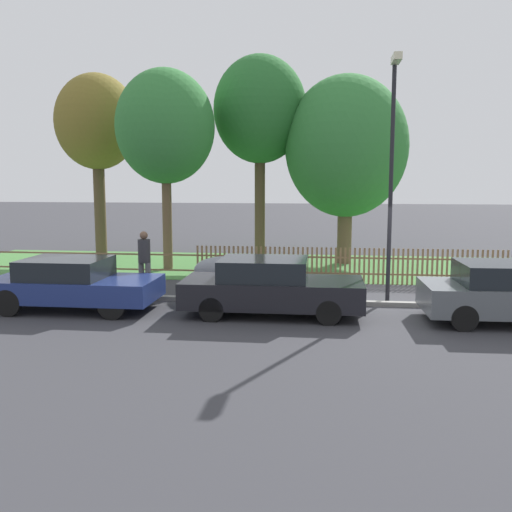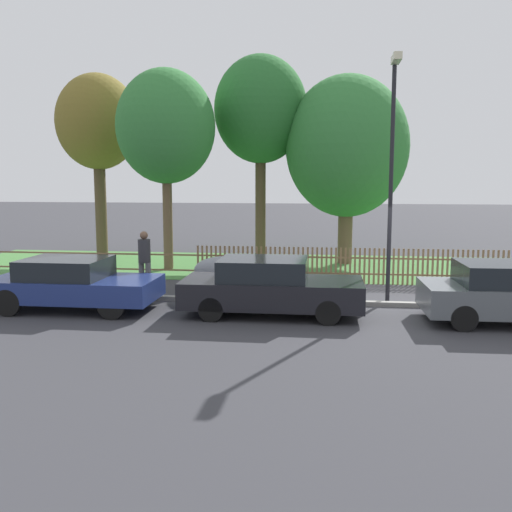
% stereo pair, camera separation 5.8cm
% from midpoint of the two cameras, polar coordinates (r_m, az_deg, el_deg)
% --- Properties ---
extents(ground_plane, '(120.00, 120.00, 0.00)m').
position_cam_midpoint_polar(ground_plane, '(14.87, 13.55, -5.01)').
color(ground_plane, '#38383D').
extents(kerb_stone, '(31.45, 0.20, 0.12)m').
position_cam_midpoint_polar(kerb_stone, '(14.95, 13.52, -4.71)').
color(kerb_stone, gray).
rests_on(kerb_stone, ground).
extents(grass_strip, '(31.45, 6.61, 0.01)m').
position_cam_midpoint_polar(grass_strip, '(21.19, 11.66, -1.16)').
color(grass_strip, '#477F3D').
rests_on(grass_strip, ground).
extents(park_fence, '(31.45, 0.05, 1.12)m').
position_cam_midpoint_polar(park_fence, '(17.86, 12.51, -1.02)').
color(park_fence, olive).
rests_on(park_fence, ground).
extents(parked_car_silver_hatchback, '(4.10, 1.87, 1.29)m').
position_cam_midpoint_polar(parked_car_silver_hatchback, '(14.80, -17.80, -2.59)').
color(parked_car_silver_hatchback, navy).
rests_on(parked_car_silver_hatchback, ground).
extents(parked_car_black_saloon, '(4.27, 1.82, 1.36)m').
position_cam_midpoint_polar(parked_car_black_saloon, '(13.55, 1.54, -3.09)').
color(parked_car_black_saloon, black).
rests_on(parked_car_black_saloon, ground).
extents(parked_car_navy_estate, '(3.78, 1.94, 1.37)m').
position_cam_midpoint_polar(parked_car_navy_estate, '(13.97, 23.83, -3.40)').
color(parked_car_navy_estate, '#51565B').
rests_on(parked_car_navy_estate, ground).
extents(covered_motorcycle, '(1.96, 0.87, 1.06)m').
position_cam_midpoint_polar(covered_motorcycle, '(16.09, -2.79, -1.51)').
color(covered_motorcycle, black).
rests_on(covered_motorcycle, ground).
extents(tree_nearest_kerb, '(3.32, 3.32, 7.40)m').
position_cam_midpoint_polar(tree_nearest_kerb, '(24.36, -15.48, 12.65)').
color(tree_nearest_kerb, brown).
rests_on(tree_nearest_kerb, ground).
extents(tree_behind_motorcycle, '(3.46, 3.46, 7.02)m').
position_cam_midpoint_polar(tree_behind_motorcycle, '(20.64, -8.93, 12.60)').
color(tree_behind_motorcycle, brown).
rests_on(tree_behind_motorcycle, ground).
extents(tree_mid_park, '(3.55, 3.55, 7.89)m').
position_cam_midpoint_polar(tree_mid_park, '(22.44, 0.54, 14.32)').
color(tree_mid_park, brown).
rests_on(tree_mid_park, ground).
extents(tree_far_left, '(4.59, 4.59, 7.06)m').
position_cam_midpoint_polar(tree_far_left, '(21.96, 9.16, 10.71)').
color(tree_far_left, brown).
rests_on(tree_far_left, ground).
extents(pedestrian_near_fence, '(0.46, 0.46, 1.74)m').
position_cam_midpoint_polar(pedestrian_near_fence, '(16.60, -10.99, -0.16)').
color(pedestrian_near_fence, slate).
rests_on(pedestrian_near_fence, ground).
extents(street_lamp, '(0.20, 0.79, 6.24)m').
position_cam_midpoint_polar(street_lamp, '(15.15, 13.58, 9.99)').
color(street_lamp, black).
rests_on(street_lamp, ground).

